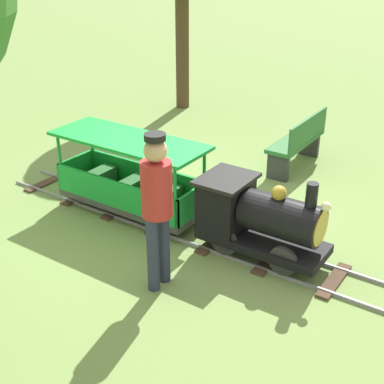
{
  "coord_description": "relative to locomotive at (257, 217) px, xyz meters",
  "views": [
    {
      "loc": [
        4.56,
        3.4,
        3.22
      ],
      "look_at": [
        0.0,
        0.33,
        0.55
      ],
      "focal_mm": 49.88,
      "sensor_mm": 36.0,
      "label": 1
    }
  ],
  "objects": [
    {
      "name": "track",
      "position": [
        0.0,
        -0.87,
        -0.47
      ],
      "size": [
        0.69,
        5.7,
        0.04
      ],
      "color": "gray",
      "rests_on": "ground_plane"
    },
    {
      "name": "locomotive",
      "position": [
        0.0,
        0.0,
        0.0
      ],
      "size": [
        0.65,
        1.45,
        0.99
      ],
      "color": "black",
      "rests_on": "ground_plane"
    },
    {
      "name": "park_bench",
      "position": [
        -2.55,
        -0.63,
        -0.07
      ],
      "size": [
        1.3,
        0.4,
        0.82
      ],
      "color": "#2D6B33",
      "rests_on": "ground_plane"
    },
    {
      "name": "conductor_person",
      "position": [
        1.03,
        -0.55,
        0.47
      ],
      "size": [
        0.3,
        0.3,
        1.62
      ],
      "color": "#282D47",
      "rests_on": "ground_plane"
    },
    {
      "name": "passenger_car",
      "position": [
        0.0,
        -1.77,
        -0.06
      ],
      "size": [
        0.75,
        2.0,
        0.97
      ],
      "color": "#3F3F3F",
      "rests_on": "ground_plane"
    },
    {
      "name": "ground_plane",
      "position": [
        0.0,
        -1.17,
        -0.48
      ],
      "size": [
        60.0,
        60.0,
        0.0
      ],
      "primitive_type": "plane",
      "color": "#75934C"
    }
  ]
}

